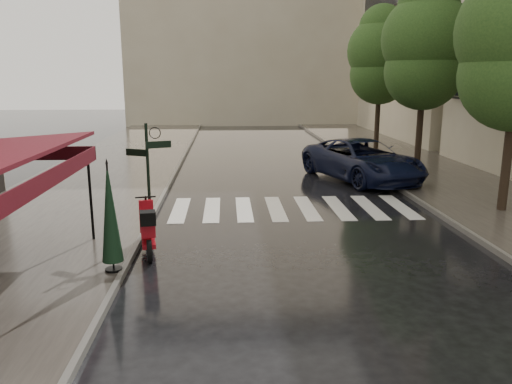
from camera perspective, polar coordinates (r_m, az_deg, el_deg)
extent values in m
plane|color=black|center=(10.80, -7.75, -10.24)|extent=(120.00, 120.00, 0.00)
cube|color=#38332D|center=(22.93, -16.86, 1.89)|extent=(6.00, 60.00, 0.12)
cube|color=#38332D|center=(24.20, 19.51, 2.26)|extent=(5.50, 60.00, 0.12)
cube|color=#595651|center=(22.41, -9.26, 2.07)|extent=(0.12, 60.00, 0.16)
cube|color=#595651|center=(23.25, 13.14, 2.29)|extent=(0.12, 60.00, 0.16)
cube|color=silver|center=(16.52, -8.68, -2.03)|extent=(0.50, 3.20, 0.01)
cube|color=silver|center=(16.46, -5.04, -1.99)|extent=(0.50, 3.20, 0.01)
cube|color=silver|center=(16.46, -1.38, -1.94)|extent=(0.50, 3.20, 0.01)
cube|color=silver|center=(16.53, 2.26, -1.88)|extent=(0.50, 3.20, 0.01)
cube|color=silver|center=(16.67, 5.86, -1.82)|extent=(0.50, 3.20, 0.01)
cube|color=silver|center=(16.87, 9.38, -1.75)|extent=(0.50, 3.20, 0.01)
cube|color=silver|center=(17.13, 12.81, -1.68)|extent=(0.50, 3.20, 0.01)
cube|color=silver|center=(17.45, 16.12, -1.60)|extent=(0.50, 3.20, 0.01)
cube|color=#460A0E|center=(10.16, -22.69, 1.27)|extent=(0.04, 7.00, 0.35)
cylinder|color=black|center=(13.45, -18.39, -0.34)|extent=(0.07, 0.07, 2.35)
cylinder|color=black|center=(13.33, -12.17, 1.05)|extent=(0.08, 0.08, 3.10)
cube|color=black|center=(13.13, -11.08, 5.34)|extent=(0.62, 0.26, 0.18)
cube|color=black|center=(13.24, -13.54, 4.42)|extent=(0.56, 0.29, 0.18)
cube|color=tan|center=(39.49, 21.20, 19.40)|extent=(8.00, 16.00, 18.50)
cube|color=tan|center=(48.30, -0.91, 19.78)|extent=(22.00, 6.00, 20.00)
cylinder|color=black|center=(17.40, 26.92, 5.00)|extent=(0.28, 0.28, 4.26)
cylinder|color=black|center=(23.63, 18.24, 7.75)|extent=(0.28, 0.28, 4.48)
sphere|color=#1C3A15|center=(23.56, 18.62, 12.98)|extent=(3.40, 3.40, 3.40)
sphere|color=#1C3A15|center=(23.61, 18.86, 16.27)|extent=(3.80, 3.80, 3.80)
sphere|color=#1C3A15|center=(23.74, 19.10, 19.35)|extent=(2.60, 2.60, 2.60)
cylinder|color=black|center=(30.29, 13.74, 8.92)|extent=(0.28, 0.28, 4.37)
sphere|color=#1C3A15|center=(30.23, 13.95, 12.90)|extent=(3.40, 3.40, 3.40)
sphere|color=#1C3A15|center=(30.27, 14.09, 15.40)|extent=(3.80, 3.80, 3.80)
sphere|color=#1C3A15|center=(30.36, 14.23, 17.75)|extent=(2.60, 2.60, 2.60)
cylinder|color=black|center=(12.00, -12.08, -6.62)|extent=(0.21, 0.55, 0.54)
cylinder|color=black|center=(13.34, -12.33, -4.65)|extent=(0.21, 0.55, 0.54)
cube|color=maroon|center=(12.67, -12.23, -5.16)|extent=(0.58, 1.49, 0.11)
cube|color=maroon|center=(12.30, -12.26, -4.07)|extent=(0.45, 0.67, 0.31)
cube|color=maroon|center=(13.03, -12.41, -2.70)|extent=(0.38, 0.20, 0.84)
cylinder|color=black|center=(13.02, -12.52, -0.57)|extent=(0.51, 0.14, 0.04)
cube|color=black|center=(11.80, -12.27, -2.92)|extent=(0.42, 0.40, 0.31)
imported|color=black|center=(21.48, 12.02, 3.60)|extent=(4.72, 6.75, 1.71)
cylinder|color=black|center=(11.45, -15.94, -8.49)|extent=(0.37, 0.37, 0.05)
cylinder|color=black|center=(11.08, -16.32, -2.79)|extent=(0.04, 0.04, 2.31)
cone|color=black|center=(11.05, -16.35, -2.21)|extent=(0.45, 0.45, 2.19)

